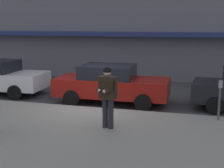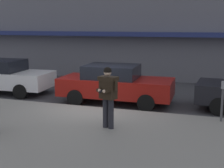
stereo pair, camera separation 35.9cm
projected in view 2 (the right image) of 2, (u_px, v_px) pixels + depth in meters
name	position (u px, v px, depth m)	size (l,w,h in m)	color
ground_plane	(96.00, 109.00, 11.72)	(80.00, 80.00, 0.00)	#3D3D42
sidewalk	(93.00, 135.00, 8.74)	(32.00, 5.30, 0.14)	gray
curb_paint_line	(122.00, 111.00, 11.46)	(28.00, 0.12, 0.01)	silver
parked_sedan_near	(3.00, 76.00, 14.34)	(4.58, 2.08, 1.54)	silver
parked_sedan_mid	(115.00, 84.00, 12.48)	(4.53, 2.00, 1.54)	maroon
man_texting_on_phone	(108.00, 91.00, 8.94)	(0.62, 0.64, 1.81)	#23232B
parking_meter	(223.00, 95.00, 9.63)	(0.12, 0.18, 1.27)	#4C4C51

